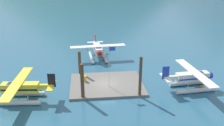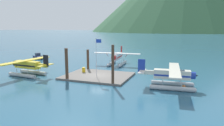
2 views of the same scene
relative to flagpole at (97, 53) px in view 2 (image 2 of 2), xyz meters
name	(u,v)px [view 2 (image 2 of 2)]	position (x,y,z in m)	size (l,w,h in m)	color
ground_plane	(98,77)	(-0.38, 1.12, -4.18)	(1200.00, 1200.00, 0.00)	#285670
dock_platform	(98,76)	(-0.38, 1.12, -4.03)	(10.85, 8.61, 0.30)	#66605B
piling_near_left	(67,64)	(-3.95, -2.70, -1.65)	(0.49, 0.49, 5.05)	#4C3323
piling_near_right	(113,65)	(3.80, -2.95, -1.26)	(0.40, 0.40, 5.84)	#4C3323
piling_far_left	(88,60)	(-4.38, 5.42, -2.15)	(0.47, 0.47, 4.05)	#4C3323
flagpole	(97,53)	(0.00, 0.00, 0.00)	(0.95, 0.10, 6.26)	silver
fuel_drum	(84,70)	(-3.67, 2.32, -3.44)	(0.62, 0.62, 0.88)	gold
mooring_buoy	(184,87)	(13.42, -1.62, -3.88)	(0.61, 0.61, 0.61)	orange
seaplane_cream_stbd_aft	(172,77)	(11.84, -1.41, -2.60)	(7.97, 10.48, 3.84)	#B7BABF
seaplane_white_bow_centre	(117,58)	(-1.01, 12.89, -2.60)	(10.47, 7.97, 3.84)	#B7BABF
seaplane_yellow_port_aft	(27,67)	(-12.10, -2.27, -2.60)	(7.97, 10.48, 3.84)	#B7BABF
boat_navy_open_west	(38,57)	(-24.03, 14.71, -3.69)	(4.40, 3.40, 1.50)	navy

